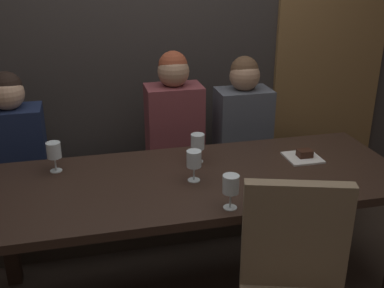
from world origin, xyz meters
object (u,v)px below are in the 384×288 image
object	(u,v)px
dessert_plate	(303,156)
diner_far_end	(243,116)
wine_glass_end_right	(198,143)
wine_glass_near_left	(194,160)
diner_bearded	(174,117)
diner_redhead	(13,136)
dining_table	(197,192)
wine_glass_far_left	(231,186)
banquette_bench	(172,200)
chair_near_side	(295,288)
wine_glass_end_left	(54,152)

from	to	relation	value
dessert_plate	diner_far_end	bearing A→B (deg)	104.39
wine_glass_end_right	wine_glass_near_left	size ratio (longest dim) A/B	1.00
diner_bearded	wine_glass_near_left	bearing A→B (deg)	-93.59
diner_redhead	diner_bearded	distance (m)	1.00
dining_table	wine_glass_far_left	world-z (taller)	wine_glass_far_left
banquette_bench	chair_near_side	bearing A→B (deg)	-80.77
wine_glass_end_right	chair_near_side	bearing A→B (deg)	-78.81
wine_glass_far_left	wine_glass_end_right	bearing A→B (deg)	92.13
dining_table	chair_near_side	world-z (taller)	chair_near_side
banquette_bench	wine_glass_end_right	bearing A→B (deg)	-84.34
wine_glass_near_left	wine_glass_far_left	size ratio (longest dim) A/B	1.00
banquette_bench	chair_near_side	size ratio (longest dim) A/B	2.55
diner_far_end	wine_glass_end_left	bearing A→B (deg)	-159.61
wine_glass_end_left	dining_table	bearing A→B (deg)	-19.19
wine_glass_end_right	wine_glass_far_left	xyz separation A→B (m)	(0.02, -0.53, -0.00)
wine_glass_end_left	wine_glass_near_left	world-z (taller)	same
wine_glass_end_left	wine_glass_near_left	xyz separation A→B (m)	(0.69, -0.28, 0.00)
diner_far_end	dessert_plate	distance (m)	0.62
wine_glass_near_left	wine_glass_end_right	bearing A→B (deg)	71.35
banquette_bench	wine_glass_end_left	distance (m)	1.05
diner_bearded	diner_far_end	distance (m)	0.47
diner_far_end	wine_glass_far_left	xyz separation A→B (m)	(-0.42, -1.04, 0.04)
diner_redhead	wine_glass_end_left	bearing A→B (deg)	-59.76
wine_glass_end_right	wine_glass_far_left	distance (m)	0.53
diner_far_end	wine_glass_end_left	world-z (taller)	diner_far_end
wine_glass_end_right	wine_glass_end_left	bearing A→B (deg)	175.62
banquette_bench	diner_bearded	bearing A→B (deg)	12.24
banquette_bench	wine_glass_near_left	xyz separation A→B (m)	(-0.02, -0.73, 0.63)
dining_table	diner_bearded	distance (m)	0.73
wine_glass_end_left	wine_glass_end_right	xyz separation A→B (m)	(0.77, -0.06, 0.00)
wine_glass_end_right	wine_glass_far_left	size ratio (longest dim) A/B	1.00
dining_table	wine_glass_near_left	xyz separation A→B (m)	(-0.02, -0.03, 0.20)
banquette_bench	diner_redhead	world-z (taller)	diner_redhead
wine_glass_end_right	dessert_plate	distance (m)	0.61
chair_near_side	dessert_plate	bearing A→B (deg)	63.12
dining_table	banquette_bench	world-z (taller)	dining_table
wine_glass_end_left	wine_glass_far_left	xyz separation A→B (m)	(0.79, -0.59, 0.00)
diner_bearded	wine_glass_end_left	distance (m)	0.87
diner_redhead	wine_glass_end_left	distance (m)	0.51
diner_redhead	diner_bearded	bearing A→B (deg)	0.87
chair_near_side	wine_glass_far_left	xyz separation A→B (m)	(-0.16, 0.38, 0.29)
dining_table	diner_redhead	bearing A→B (deg)	144.67
chair_near_side	wine_glass_near_left	world-z (taller)	chair_near_side
chair_near_side	wine_glass_far_left	world-z (taller)	chair_near_side
wine_glass_end_left	wine_glass_far_left	distance (m)	0.98
chair_near_side	wine_glass_end_right	bearing A→B (deg)	101.19
dining_table	dessert_plate	bearing A→B (deg)	8.46
diner_bearded	diner_far_end	bearing A→B (deg)	-0.75
wine_glass_end_right	dessert_plate	size ratio (longest dim) A/B	0.86
dessert_plate	wine_glass_near_left	bearing A→B (deg)	-169.18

